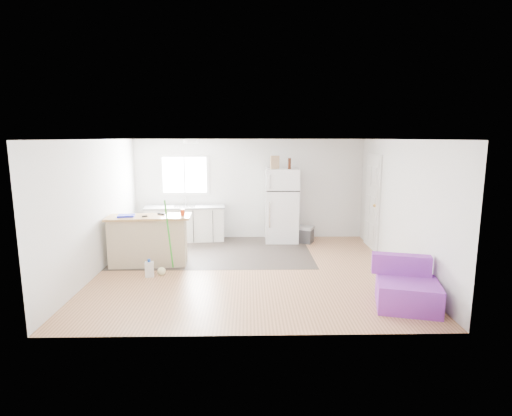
% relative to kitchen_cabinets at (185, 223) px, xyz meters
% --- Properties ---
extents(room, '(5.51, 5.01, 2.41)m').
position_rel_kitchen_cabinets_xyz_m(room, '(1.52, -2.21, 0.77)').
color(room, '#8E5C3B').
rests_on(room, ground).
extents(vinyl_zone, '(4.05, 2.50, 0.00)m').
position_rel_kitchen_cabinets_xyz_m(vinyl_zone, '(0.80, -0.96, -0.42)').
color(vinyl_zone, '#2E2722').
rests_on(vinyl_zone, floor).
extents(window, '(1.18, 0.06, 0.98)m').
position_rel_kitchen_cabinets_xyz_m(window, '(-0.03, 0.28, 1.13)').
color(window, white).
rests_on(window, back_wall).
extents(interior_door, '(0.11, 0.92, 2.10)m').
position_rel_kitchen_cabinets_xyz_m(interior_door, '(4.25, -0.66, 0.59)').
color(interior_door, white).
rests_on(interior_door, right_wall).
extents(ceiling_fixture, '(0.30, 0.30, 0.07)m').
position_rel_kitchen_cabinets_xyz_m(ceiling_fixture, '(0.32, -1.01, 1.94)').
color(ceiling_fixture, white).
rests_on(ceiling_fixture, ceiling).
extents(kitchen_cabinets, '(1.91, 0.75, 1.10)m').
position_rel_kitchen_cabinets_xyz_m(kitchen_cabinets, '(0.00, 0.00, 0.00)').
color(kitchen_cabinets, white).
rests_on(kitchen_cabinets, floor).
extents(peninsula, '(1.60, 0.70, 0.96)m').
position_rel_kitchen_cabinets_xyz_m(peninsula, '(-0.42, -1.84, 0.06)').
color(peninsula, tan).
rests_on(peninsula, floor).
extents(refrigerator, '(0.77, 0.74, 1.72)m').
position_rel_kitchen_cabinets_xyz_m(refrigerator, '(2.29, -0.08, 0.44)').
color(refrigerator, white).
rests_on(refrigerator, floor).
extents(cooler, '(0.61, 0.53, 0.39)m').
position_rel_kitchen_cabinets_xyz_m(cooler, '(2.77, -0.22, -0.23)').
color(cooler, '#2F2F31').
rests_on(cooler, floor).
extents(purple_seat, '(1.03, 1.00, 0.70)m').
position_rel_kitchen_cabinets_xyz_m(purple_seat, '(3.80, -3.86, -0.17)').
color(purple_seat, purple).
rests_on(purple_seat, floor).
extents(cleaner_jug, '(0.16, 0.13, 0.33)m').
position_rel_kitchen_cabinets_xyz_m(cleaner_jug, '(-0.25, -2.54, -0.28)').
color(cleaner_jug, silver).
rests_on(cleaner_jug, floor).
extents(mop, '(0.24, 0.39, 1.38)m').
position_rel_kitchen_cabinets_xyz_m(mop, '(-0.03, -2.41, -0.19)').
color(mop, green).
rests_on(mop, floor).
extents(red_cup, '(0.09, 0.09, 0.12)m').
position_rel_kitchen_cabinets_xyz_m(red_cup, '(0.24, -1.79, 0.60)').
color(red_cup, red).
rests_on(red_cup, peninsula).
extents(blue_tray, '(0.33, 0.26, 0.04)m').
position_rel_kitchen_cabinets_xyz_m(blue_tray, '(-0.80, -1.91, 0.56)').
color(blue_tray, '#151DCE').
rests_on(blue_tray, peninsula).
extents(tool_a, '(0.15, 0.09, 0.03)m').
position_rel_kitchen_cabinets_xyz_m(tool_a, '(-0.19, -1.71, 0.55)').
color(tool_a, black).
rests_on(tool_a, peninsula).
extents(tool_b, '(0.11, 0.08, 0.03)m').
position_rel_kitchen_cabinets_xyz_m(tool_b, '(-0.45, -1.93, 0.55)').
color(tool_b, black).
rests_on(tool_b, peninsula).
extents(cardboard_box, '(0.21, 0.12, 0.30)m').
position_rel_kitchen_cabinets_xyz_m(cardboard_box, '(2.12, -0.10, 1.45)').
color(cardboard_box, '#9F7C5A').
rests_on(cardboard_box, refrigerator).
extents(bottle_left, '(0.08, 0.08, 0.25)m').
position_rel_kitchen_cabinets_xyz_m(bottle_left, '(2.45, -0.17, 1.42)').
color(bottle_left, '#3A170A').
rests_on(bottle_left, refrigerator).
extents(bottle_right, '(0.07, 0.07, 0.25)m').
position_rel_kitchen_cabinets_xyz_m(bottle_right, '(2.46, -0.10, 1.42)').
color(bottle_right, '#3A170A').
rests_on(bottle_right, refrigerator).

